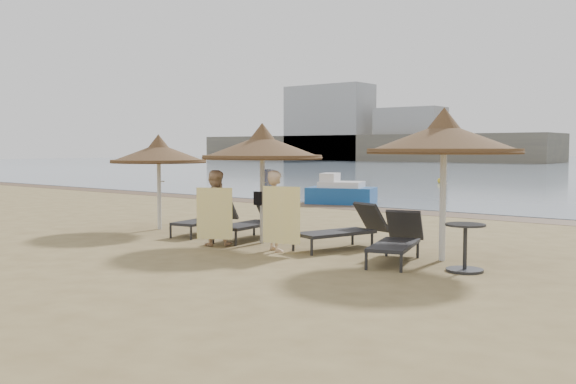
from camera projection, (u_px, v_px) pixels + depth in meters
name	position (u px, v px, depth m)	size (l,w,h in m)	color
ground	(229.00, 249.00, 13.32)	(160.00, 160.00, 0.00)	olive
wet_sand_strip	(430.00, 213.00, 20.68)	(200.00, 1.60, 0.01)	brown
far_shore	(483.00, 142.00, 89.57)	(150.00, 54.80, 12.00)	#6D644F
palapa_left	(159.00, 154.00, 16.47)	(2.48, 2.48, 2.46)	silver
palapa_center	(262.00, 148.00, 14.07)	(2.68, 2.68, 2.66)	silver
palapa_right	(444.00, 139.00, 11.85)	(2.88, 2.88, 2.86)	silver
lounger_far_left	(208.00, 218.00, 15.71)	(0.97, 2.06, 0.89)	#26272A
lounger_near_left	(254.00, 221.00, 14.87)	(0.90, 2.13, 0.93)	#26272A
lounger_near_right	(346.00, 228.00, 13.43)	(1.28, 2.21, 0.94)	#26272A
lounger_far_right	(397.00, 239.00, 11.95)	(1.21, 2.13, 0.91)	#26272A
side_table	(465.00, 249.00, 10.93)	(0.68, 0.68, 0.82)	#26272A
person_left	(214.00, 202.00, 13.80)	(0.87, 0.57, 1.89)	tan
person_right	(276.00, 205.00, 13.02)	(0.88, 0.57, 1.92)	tan
towel_left	(214.00, 213.00, 13.33)	(0.69, 0.39, 1.08)	yellow
towel_right	(281.00, 215.00, 12.62)	(0.79, 0.21, 1.14)	yellow
bag_patterned	(268.00, 179.00, 14.26)	(0.36, 0.19, 0.43)	white
bag_dark	(258.00, 198.00, 14.02)	(0.22, 0.11, 0.30)	black
pedal_boat	(341.00, 192.00, 24.10)	(2.81, 2.19, 1.15)	#164C94
buoy_left	(440.00, 181.00, 37.49)	(0.33, 0.33, 0.33)	yellow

